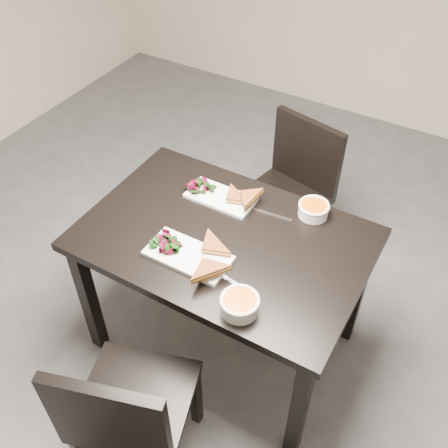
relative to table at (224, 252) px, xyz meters
name	(u,v)px	position (x,y,z in m)	size (l,w,h in m)	color
ground	(238,355)	(0.11, -0.05, -0.65)	(5.00, 5.00, 0.00)	#47474C
table	(224,252)	(0.00, 0.00, 0.00)	(1.20, 0.80, 0.75)	black
chair_near	(127,412)	(0.02, -0.74, -0.17)	(0.52, 0.52, 0.85)	black
chair_far	(292,186)	(-0.01, 0.75, -0.17)	(0.50, 0.50, 0.85)	black
plate_near	(188,256)	(-0.06, -0.18, 0.11)	(0.34, 0.17, 0.02)	white
sandwich_near	(204,253)	(0.00, -0.16, 0.14)	(0.17, 0.13, 0.06)	#A95623
salad_near	(167,241)	(-0.16, -0.18, 0.14)	(0.11, 0.10, 0.05)	black
soup_bowl_near	(240,304)	(0.24, -0.30, 0.14)	(0.15, 0.15, 0.07)	white
cutlery_near	(231,281)	(0.15, -0.20, 0.10)	(0.18, 0.02, 0.00)	silver
plate_far	(221,198)	(-0.13, 0.20, 0.11)	(0.31, 0.15, 0.02)	white
sandwich_far	(231,199)	(-0.07, 0.18, 0.14)	(0.15, 0.12, 0.05)	#A95623
salad_far	(202,186)	(-0.23, 0.20, 0.14)	(0.10, 0.09, 0.04)	black
soup_bowl_far	(314,209)	(0.27, 0.31, 0.13)	(0.14, 0.14, 0.06)	white
cutlery_far	(273,215)	(0.12, 0.22, 0.10)	(0.18, 0.02, 0.00)	silver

